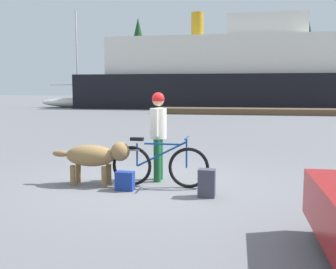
{
  "coord_description": "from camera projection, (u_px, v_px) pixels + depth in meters",
  "views": [
    {
      "loc": [
        1.63,
        -7.08,
        1.8
      ],
      "look_at": [
        0.27,
        0.62,
        0.86
      ],
      "focal_mm": 41.78,
      "sensor_mm": 36.0,
      "label": 1
    }
  ],
  "objects": [
    {
      "name": "dock_pier",
      "position": [
        280.0,
        112.0,
        26.51
      ],
      "size": [
        17.23,
        2.19,
        0.4
      ],
      "primitive_type": "cube",
      "color": "brown",
      "rests_on": "ground_plane"
    },
    {
      "name": "pine_tree_center",
      "position": [
        200.0,
        59.0,
        51.34
      ],
      "size": [
        3.73,
        3.73,
        9.09
      ],
      "color": "#4C331E",
      "rests_on": "ground_plane"
    },
    {
      "name": "bicycle",
      "position": [
        159.0,
        165.0,
        7.1
      ],
      "size": [
        1.79,
        0.44,
        0.92
      ],
      "color": "black",
      "rests_on": "ground_plane"
    },
    {
      "name": "ferry_boat",
      "position": [
        234.0,
        75.0,
        35.22
      ],
      "size": [
        27.26,
        8.26,
        8.55
      ],
      "color": "black",
      "rests_on": "ground_plane"
    },
    {
      "name": "backpack",
      "position": [
        207.0,
        183.0,
        6.46
      ],
      "size": [
        0.29,
        0.21,
        0.47
      ],
      "primitive_type": "cube",
      "rotation": [
        0.0,
        0.0,
        -0.04
      ],
      "color": "#3F3F4C",
      "rests_on": "ground_plane"
    },
    {
      "name": "ground_plane",
      "position": [
        148.0,
        183.0,
        7.41
      ],
      "size": [
        160.0,
        160.0,
        0.0
      ],
      "primitive_type": "plane",
      "color": "slate"
    },
    {
      "name": "dog",
      "position": [
        95.0,
        156.0,
        7.23
      ],
      "size": [
        1.5,
        0.47,
        0.82
      ],
      "color": "olive",
      "rests_on": "ground_plane"
    },
    {
      "name": "pine_tree_far_left",
      "position": [
        138.0,
        52.0,
        53.26
      ],
      "size": [
        4.28,
        4.28,
        11.23
      ],
      "color": "#4C331E",
      "rests_on": "ground_plane"
    },
    {
      "name": "sailboat_moored",
      "position": [
        78.0,
        102.0,
        36.16
      ],
      "size": [
        7.1,
        1.99,
        8.8
      ],
      "color": "silver",
      "rests_on": "ground_plane"
    },
    {
      "name": "handbag_pannier",
      "position": [
        125.0,
        181.0,
        6.88
      ],
      "size": [
        0.33,
        0.2,
        0.33
      ],
      "primitive_type": "cube",
      "rotation": [
        0.0,
        0.0,
        -0.05
      ],
      "color": "navy",
      "rests_on": "ground_plane"
    },
    {
      "name": "pine_tree_mid_back",
      "position": [
        306.0,
        48.0,
        52.23
      ],
      "size": [
        3.89,
        3.89,
        12.0
      ],
      "color": "#4C331E",
      "rests_on": "ground_plane"
    },
    {
      "name": "person_cyclist",
      "position": [
        158.0,
        128.0,
        7.51
      ],
      "size": [
        0.32,
        0.53,
        1.71
      ],
      "color": "#19592D",
      "rests_on": "ground_plane"
    }
  ]
}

